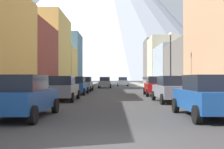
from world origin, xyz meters
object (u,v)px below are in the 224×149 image
at_px(car_right_0, 207,96).
at_px(car_right_1, 171,89).
at_px(car_left_0, 23,96).
at_px(car_right_2, 156,86).
at_px(car_driving_1, 123,82).
at_px(car_driving_0, 105,82).
at_px(car_left_3, 84,84).
at_px(car_left_1, 63,88).
at_px(streetlamp_right, 171,53).
at_px(potted_plant_1, 23,89).
at_px(car_left_2, 76,85).

height_order(car_right_0, car_right_1, same).
height_order(car_left_0, car_right_2, same).
xyz_separation_m(car_left_0, car_driving_1, (5.40, 43.82, 0.00)).
bearing_deg(car_left_0, car_right_0, 0.91).
distance_m(car_right_1, car_driving_0, 27.60).
bearing_deg(car_left_3, car_driving_1, 75.31).
bearing_deg(car_left_3, car_left_1, -90.00).
bearing_deg(car_left_0, car_driving_0, 86.35).
bearing_deg(car_left_0, car_driving_1, 82.97).
relative_size(car_left_0, car_driving_0, 1.01).
xyz_separation_m(car_driving_0, streetlamp_right, (6.95, -19.13, 3.09)).
xyz_separation_m(car_right_0, car_driving_0, (-5.40, 34.37, 0.00)).
distance_m(car_left_1, car_left_3, 14.49).
bearing_deg(potted_plant_1, car_left_2, 63.05).
bearing_deg(car_right_2, streetlamp_right, 31.13).
distance_m(car_right_2, streetlamp_right, 3.58).
relative_size(car_right_1, streetlamp_right, 0.76).
xyz_separation_m(car_left_1, car_left_2, (-0.00, 7.39, 0.00)).
height_order(car_left_1, car_right_1, same).
xyz_separation_m(car_left_3, car_driving_0, (2.20, 11.26, 0.00)).
xyz_separation_m(car_left_1, streetlamp_right, (9.15, 6.62, 3.09)).
distance_m(car_left_0, car_right_1, 10.63).
height_order(car_left_2, car_driving_0, same).
bearing_deg(car_left_1, car_right_0, -48.60).
bearing_deg(car_right_1, streetlamp_right, 78.96).
height_order(potted_plant_1, streetlamp_right, streetlamp_right).
bearing_deg(car_right_0, car_right_2, 90.01).
distance_m(car_left_1, car_driving_1, 35.50).
height_order(car_left_0, car_right_1, same).
relative_size(car_right_0, streetlamp_right, 0.76).
relative_size(car_driving_0, car_driving_1, 1.00).
bearing_deg(car_driving_1, car_right_0, -87.12).
distance_m(car_right_2, car_driving_0, 20.78).
relative_size(car_right_1, potted_plant_1, 4.22).
bearing_deg(car_left_0, potted_plant_1, 108.02).
bearing_deg(car_left_0, car_left_3, 90.00).
bearing_deg(car_right_0, car_left_1, 131.40).
distance_m(car_left_0, car_left_1, 8.74).
relative_size(potted_plant_1, streetlamp_right, 0.18).
distance_m(car_left_2, streetlamp_right, 9.69).
bearing_deg(car_left_0, car_left_2, 90.00).
relative_size(car_left_0, car_right_1, 1.00).
distance_m(car_left_0, car_driving_1, 44.15).
bearing_deg(car_driving_0, car_left_0, -93.65).
distance_m(car_right_0, streetlamp_right, 15.62).
bearing_deg(car_left_3, streetlamp_right, -40.71).
bearing_deg(car_right_2, car_left_0, -117.79).
bearing_deg(potted_plant_1, car_left_3, 76.57).
xyz_separation_m(car_left_2, car_driving_0, (2.20, 18.36, 0.00)).
distance_m(potted_plant_1, streetlamp_right, 13.91).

